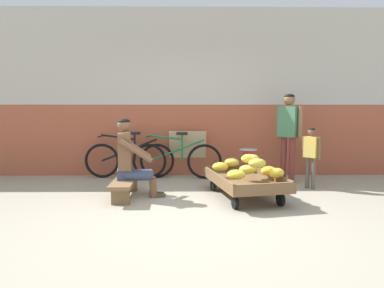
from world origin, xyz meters
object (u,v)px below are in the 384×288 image
Objects in this scene: weighing_scale at (248,157)px; customer_child at (311,151)px; vendor_seated at (131,158)px; sign_board at (188,153)px; plastic_crate at (248,175)px; bicycle_far_left at (176,159)px; low_bench at (125,184)px; banana_cart at (244,181)px; shopping_bag at (273,183)px; bicycle_near_left at (129,159)px; customer_adult at (289,128)px.

customer_child reaches higher than weighing_scale.
weighing_scale is at bearing 25.89° from vendor_seated.
sign_board is 0.88× the size of customer_child.
plastic_crate is 1.20× the size of weighing_scale.
weighing_scale is at bearing -19.20° from bicycle_far_left.
low_bench is at bearing -154.76° from plastic_crate.
banana_cart is 6.58× the size of shopping_bag.
customer_child is at bearing -30.23° from sign_board.
shopping_bag is at bearing -22.65° from bicycle_near_left.
low_bench is 0.67× the size of bicycle_near_left.
banana_cart is at bearing -2.67° from vendor_seated.
customer_adult is at bearing -9.74° from bicycle_near_left.
sign_board reaches higher than low_bench.
bicycle_far_left is (0.88, -0.07, 0.00)m from bicycle_near_left.
customer_child reaches higher than low_bench.
bicycle_far_left is (-1.24, 0.43, -0.10)m from weighing_scale.
bicycle_far_left is 2.35m from customer_child.
vendor_seated is at bearing -169.91° from shopping_bag.
weighing_scale is at bearing 155.38° from customer_child.
sign_board is (1.08, 0.22, 0.08)m from bicycle_near_left.
weighing_scale is 0.31× the size of customer_child.
banana_cart is at bearing -37.96° from bicycle_near_left.
sign_board is at bearing 60.95° from low_bench.
shopping_bag is (2.17, 0.39, -0.45)m from vendor_seated.
weighing_scale is at bearing -13.24° from bicycle_near_left.
customer_child is (0.93, -0.43, 0.46)m from plastic_crate.
bicycle_far_left is at bearing 65.24° from vendor_seated.
vendor_seated reaches higher than plastic_crate.
vendor_seated reaches higher than banana_cart.
customer_adult is (1.93, -0.42, 0.60)m from bicycle_far_left.
banana_cart is 5.27× the size of weighing_scale.
vendor_seated is 0.75× the size of customer_adult.
bicycle_near_left is 6.92× the size of shopping_bag.
weighing_scale is (0.23, 0.98, 0.21)m from banana_cart.
bicycle_near_left is 1.11m from sign_board.
vendor_seated is at bearing -116.88° from sign_board.
sign_board is at bearing 145.28° from plastic_crate.
sign_board is 1.93m from customer_adult.
sign_board is 1.85m from shopping_bag.
bicycle_near_left is 3.19m from customer_child.
plastic_crate is (1.95, 0.92, -0.05)m from low_bench.
plastic_crate is 0.24× the size of customer_adult.
shopping_bag is at bearing 10.06° from low_bench.
customer_adult is (2.55, 0.92, 0.38)m from vendor_seated.
banana_cart reaches higher than plastic_crate.
banana_cart reaches higher than shopping_bag.
vendor_seated is 2.07m from weighing_scale.
banana_cart is at bearing -132.59° from customer_adult.
banana_cart reaches higher than low_bench.
banana_cart is 1.01m from plastic_crate.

